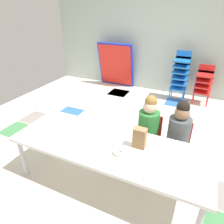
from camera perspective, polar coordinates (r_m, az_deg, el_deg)
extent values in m
cube|color=silver|center=(3.16, 3.77, -8.67)|extent=(5.70, 4.85, 0.02)
cube|color=gray|center=(4.05, -20.56, -1.57)|extent=(0.43, 0.43, 0.00)
cube|color=#336BB2|center=(4.92, 1.85, 5.44)|extent=(0.43, 0.43, 0.00)
cube|color=#478C51|center=(3.03, 20.18, -12.32)|extent=(0.43, 0.43, 0.00)
cube|color=#336BB2|center=(4.60, 17.46, 2.49)|extent=(0.43, 0.43, 0.00)
cube|color=#478C51|center=(3.81, -25.19, -4.52)|extent=(0.43, 0.43, 0.00)
cube|color=orange|center=(4.92, 1.85, 5.44)|extent=(0.43, 0.43, 0.00)
cube|color=gray|center=(2.72, 28.82, -19.82)|extent=(0.43, 0.43, 0.00)
cube|color=#B24C47|center=(3.16, 3.77, -8.51)|extent=(0.43, 0.43, 0.00)
cube|color=#336BB2|center=(4.07, -11.68, -0.16)|extent=(0.43, 0.43, 0.00)
cube|color=#B2C1B7|center=(4.93, 15.51, 19.96)|extent=(5.70, 0.10, 2.56)
cube|color=white|center=(2.20, -0.96, -9.34)|extent=(2.11, 0.76, 0.04)
cylinder|color=#B2B2B7|center=(2.69, -23.65, -11.66)|extent=(0.05, 0.05, 0.52)
cylinder|color=#B2B2B7|center=(3.04, -14.99, -5.17)|extent=(0.05, 0.05, 0.52)
cylinder|color=#B2B2B7|center=(2.49, 24.20, -15.40)|extent=(0.05, 0.05, 0.52)
cube|color=red|center=(2.73, 9.77, -7.71)|extent=(0.32, 0.30, 0.03)
cube|color=red|center=(2.77, 10.90, -3.52)|extent=(0.29, 0.02, 0.30)
cylinder|color=#2D7A38|center=(2.61, 10.15, -3.76)|extent=(0.32, 0.32, 0.38)
sphere|color=beige|center=(2.48, 10.64, 1.37)|extent=(0.17, 0.17, 0.17)
sphere|color=olive|center=(2.47, 10.86, 2.94)|extent=(0.15, 0.15, 0.15)
cylinder|color=red|center=(2.75, 5.89, -11.03)|extent=(0.02, 0.02, 0.28)
cylinder|color=red|center=(2.69, 11.62, -12.45)|extent=(0.02, 0.02, 0.28)
cylinder|color=red|center=(2.95, 7.63, -8.12)|extent=(0.02, 0.02, 0.28)
cylinder|color=red|center=(2.90, 12.96, -9.37)|extent=(0.02, 0.02, 0.28)
cube|color=red|center=(2.68, 17.45, -9.42)|extent=(0.32, 0.30, 0.03)
cube|color=red|center=(2.72, 18.42, -5.12)|extent=(0.29, 0.02, 0.30)
cylinder|color=#4C5156|center=(2.56, 18.14, -5.47)|extent=(0.28, 0.28, 0.38)
sphere|color=#8C664C|center=(2.43, 19.02, -0.33)|extent=(0.17, 0.17, 0.17)
sphere|color=black|center=(2.41, 19.31, 1.26)|extent=(0.15, 0.15, 0.15)
cylinder|color=red|center=(2.68, 13.52, -12.90)|extent=(0.02, 0.02, 0.28)
cylinder|color=red|center=(2.67, 19.54, -14.20)|extent=(0.02, 0.02, 0.28)
cylinder|color=red|center=(2.89, 14.71, -9.77)|extent=(0.02, 0.02, 0.28)
cylinder|color=red|center=(2.87, 20.24, -10.94)|extent=(0.02, 0.02, 0.28)
cube|color=blue|center=(4.69, 17.95, 6.35)|extent=(0.32, 0.30, 0.03)
cube|color=blue|center=(4.79, 18.37, 7.88)|extent=(0.30, 0.02, 0.18)
cube|color=blue|center=(4.65, 18.16, 7.72)|extent=(0.32, 0.30, 0.03)
cube|color=blue|center=(4.76, 18.58, 9.23)|extent=(0.30, 0.02, 0.18)
cube|color=blue|center=(4.62, 18.38, 9.11)|extent=(0.32, 0.30, 0.03)
cube|color=blue|center=(4.72, 18.80, 10.61)|extent=(0.30, 0.02, 0.18)
cube|color=blue|center=(4.58, 18.60, 10.53)|extent=(0.32, 0.30, 0.03)
cube|color=blue|center=(4.69, 19.03, 12.00)|extent=(0.30, 0.02, 0.18)
cube|color=blue|center=(4.55, 18.83, 11.97)|extent=(0.32, 0.30, 0.03)
cube|color=blue|center=(4.67, 19.25, 13.41)|extent=(0.30, 0.02, 0.18)
cube|color=blue|center=(4.52, 19.06, 13.42)|extent=(0.32, 0.30, 0.03)
cube|color=blue|center=(4.64, 19.49, 14.84)|extent=(0.30, 0.02, 0.18)
cylinder|color=blue|center=(4.64, 15.76, 4.66)|extent=(0.02, 0.02, 0.26)
cylinder|color=blue|center=(4.61, 19.16, 4.00)|extent=(0.02, 0.02, 0.26)
cylinder|color=blue|center=(4.88, 16.35, 5.72)|extent=(0.02, 0.02, 0.26)
cylinder|color=blue|center=(4.85, 19.59, 5.09)|extent=(0.02, 0.02, 0.26)
cube|color=red|center=(4.67, 23.79, 5.20)|extent=(0.32, 0.30, 0.03)
cube|color=red|center=(4.77, 24.10, 6.76)|extent=(0.30, 0.02, 0.18)
cube|color=red|center=(4.63, 24.07, 6.56)|extent=(0.32, 0.30, 0.03)
cube|color=red|center=(4.73, 24.38, 8.11)|extent=(0.30, 0.02, 0.18)
cube|color=red|center=(4.59, 24.35, 7.95)|extent=(0.32, 0.30, 0.03)
cube|color=red|center=(4.70, 24.67, 9.48)|extent=(0.30, 0.02, 0.18)
cube|color=red|center=(4.56, 24.65, 9.37)|extent=(0.32, 0.30, 0.03)
cube|color=red|center=(4.67, 24.96, 10.87)|extent=(0.30, 0.02, 0.18)
cylinder|color=red|center=(4.60, 21.66, 3.50)|extent=(0.02, 0.02, 0.26)
cylinder|color=red|center=(4.60, 25.09, 2.81)|extent=(0.02, 0.02, 0.26)
cylinder|color=red|center=(4.84, 21.97, 4.62)|extent=(0.02, 0.02, 0.26)
cylinder|color=red|center=(4.84, 25.23, 3.97)|extent=(0.02, 0.02, 0.26)
cube|color=#1E33BF|center=(5.23, 1.11, 13.02)|extent=(0.90, 0.28, 1.09)
cube|color=red|center=(5.20, 0.95, 12.93)|extent=(0.83, 0.23, 0.99)
cube|color=#9E754C|center=(2.11, 7.74, -7.19)|extent=(0.13, 0.09, 0.22)
cylinder|color=white|center=(2.06, 1.96, -11.62)|extent=(0.18, 0.18, 0.01)
torus|color=white|center=(2.05, 1.97, -11.14)|extent=(0.12, 0.12, 0.04)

